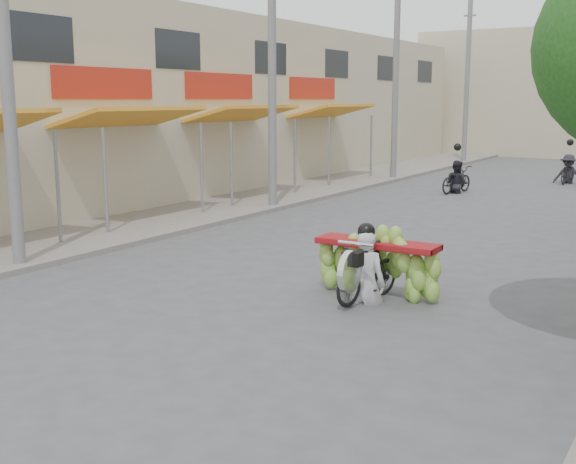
% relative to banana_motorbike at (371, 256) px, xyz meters
% --- Properties ---
extents(ground, '(120.00, 120.00, 0.00)m').
position_rel_banana_motorbike_xyz_m(ground, '(-1.23, -4.55, -0.72)').
color(ground, '#515256').
rests_on(ground, ground).
extents(sidewalk_left, '(4.00, 60.00, 0.12)m').
position_rel_banana_motorbike_xyz_m(sidewalk_left, '(-8.23, 10.45, -0.66)').
color(sidewalk_left, gray).
rests_on(sidewalk_left, ground).
extents(shophouse_row_left, '(9.77, 40.00, 6.00)m').
position_rel_banana_motorbike_xyz_m(shophouse_row_left, '(-13.21, 9.43, 2.28)').
color(shophouse_row_left, '#BEB496').
rests_on(shophouse_row_left, ground).
extents(utility_pole_near, '(0.60, 0.24, 8.00)m').
position_rel_banana_motorbike_xyz_m(utility_pole_near, '(-6.63, -1.55, 3.30)').
color(utility_pole_near, slate).
rests_on(utility_pole_near, ground).
extents(utility_pole_mid, '(0.60, 0.24, 8.00)m').
position_rel_banana_motorbike_xyz_m(utility_pole_mid, '(-6.63, 7.45, 3.30)').
color(utility_pole_mid, slate).
rests_on(utility_pole_mid, ground).
extents(utility_pole_far, '(0.60, 0.24, 8.00)m').
position_rel_banana_motorbike_xyz_m(utility_pole_far, '(-6.63, 16.45, 3.30)').
color(utility_pole_far, slate).
rests_on(utility_pole_far, ground).
extents(utility_pole_back, '(0.60, 0.24, 8.00)m').
position_rel_banana_motorbike_xyz_m(utility_pole_back, '(-6.63, 25.45, 3.30)').
color(utility_pole_back, slate).
rests_on(utility_pole_back, ground).
extents(banana_motorbike, '(2.20, 1.83, 2.18)m').
position_rel_banana_motorbike_xyz_m(banana_motorbike, '(0.00, 0.00, 0.00)').
color(banana_motorbike, black).
rests_on(banana_motorbike, ground).
extents(bg_motorbike_a, '(0.95, 1.73, 1.95)m').
position_rel_banana_motorbike_xyz_m(bg_motorbike_a, '(-3.16, 13.78, 0.02)').
color(bg_motorbike_a, black).
rests_on(bg_motorbike_a, ground).
extents(bg_motorbike_b, '(1.10, 1.75, 1.95)m').
position_rel_banana_motorbike_xyz_m(bg_motorbike_b, '(-0.39, 18.67, 0.12)').
color(bg_motorbike_b, black).
rests_on(bg_motorbike_b, ground).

